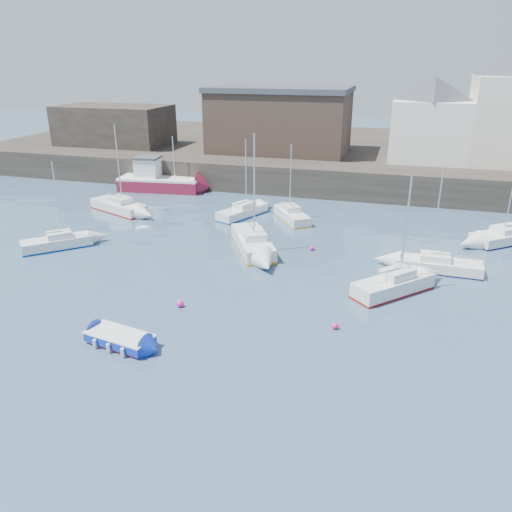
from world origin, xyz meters
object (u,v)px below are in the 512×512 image
(sailboat_g, at_px, (509,236))
(blue_dinghy, at_px, (120,339))
(sailboat_d, at_px, (438,265))
(sailboat_a, at_px, (57,242))
(sailboat_e, at_px, (119,206))
(sailboat_h, at_px, (243,211))
(fishing_boat, at_px, (158,180))
(buoy_mid, at_px, (335,329))
(buoy_far, at_px, (312,250))
(sailboat_c, at_px, (393,285))
(sailboat_f, at_px, (292,215))
(sailboat_b, at_px, (253,242))
(buoy_near, at_px, (180,307))

(sailboat_g, bearing_deg, blue_dinghy, -134.01)
(sailboat_d, bearing_deg, blue_dinghy, -137.57)
(sailboat_a, bearing_deg, sailboat_e, 93.56)
(sailboat_a, relative_size, sailboat_h, 0.95)
(fishing_boat, bearing_deg, blue_dinghy, -66.83)
(fishing_boat, height_order, sailboat_d, sailboat_d)
(buoy_mid, distance_m, buoy_far, 11.74)
(sailboat_d, bearing_deg, buoy_far, 170.60)
(sailboat_a, distance_m, buoy_mid, 22.84)
(sailboat_c, bearing_deg, sailboat_f, 125.75)
(sailboat_e, height_order, buoy_mid, sailboat_e)
(sailboat_e, relative_size, sailboat_h, 1.16)
(sailboat_b, distance_m, sailboat_g, 20.24)
(sailboat_c, relative_size, sailboat_e, 0.90)
(sailboat_d, height_order, sailboat_e, sailboat_e)
(buoy_near, bearing_deg, sailboat_h, 96.15)
(sailboat_d, xyz_separation_m, buoy_near, (-14.64, -9.77, -0.43))
(sailboat_c, distance_m, buoy_mid, 6.12)
(sailboat_d, relative_size, sailboat_h, 1.03)
(sailboat_d, xyz_separation_m, sailboat_e, (-28.22, 6.46, 0.09))
(sailboat_d, distance_m, sailboat_h, 18.55)
(sailboat_b, relative_size, buoy_near, 20.82)
(sailboat_f, xyz_separation_m, buoy_near, (-2.60, -18.20, -0.47))
(fishing_boat, height_order, sailboat_c, sailboat_c)
(blue_dinghy, bearing_deg, sailboat_h, 91.96)
(buoy_mid, bearing_deg, sailboat_e, 144.26)
(sailboat_f, relative_size, buoy_far, 17.70)
(sailboat_c, bearing_deg, sailboat_a, 178.00)
(sailboat_b, relative_size, buoy_mid, 23.05)
(sailboat_a, distance_m, sailboat_b, 14.86)
(buoy_mid, xyz_separation_m, buoy_far, (-3.29, 11.27, 0.00))
(fishing_boat, xyz_separation_m, sailboat_e, (0.19, -8.54, -0.60))
(sailboat_e, bearing_deg, sailboat_b, -21.82)
(blue_dinghy, height_order, sailboat_e, sailboat_e)
(fishing_boat, distance_m, buoy_mid, 33.68)
(sailboat_e, relative_size, buoy_far, 21.45)
(fishing_boat, distance_m, sailboat_h, 13.61)
(sailboat_f, relative_size, buoy_near, 15.91)
(sailboat_g, distance_m, buoy_far, 15.83)
(sailboat_d, bearing_deg, fishing_boat, 152.17)
(sailboat_g, bearing_deg, sailboat_h, 178.49)
(fishing_boat, bearing_deg, sailboat_a, -87.48)
(fishing_boat, relative_size, sailboat_c, 1.26)
(buoy_mid, bearing_deg, sailboat_h, 121.18)
(fishing_boat, relative_size, sailboat_g, 1.10)
(sailboat_e, bearing_deg, buoy_far, -14.48)
(sailboat_c, bearing_deg, sailboat_h, 137.35)
(sailboat_d, xyz_separation_m, buoy_mid, (-5.64, -9.79, -0.43))
(buoy_near, bearing_deg, sailboat_a, 154.24)
(blue_dinghy, xyz_separation_m, sailboat_e, (-12.41, 20.91, 0.15))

